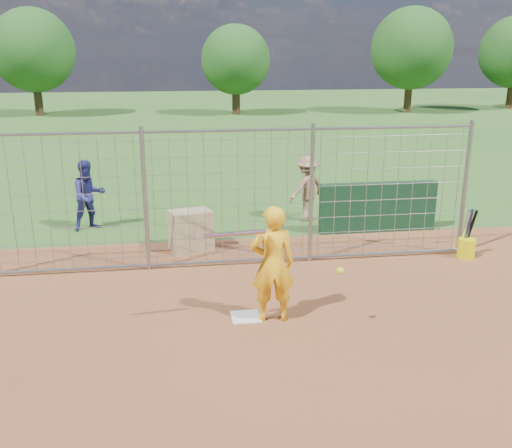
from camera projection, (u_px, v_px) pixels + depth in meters
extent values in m
plane|color=#2D591E|center=(244.00, 312.00, 8.73)|extent=(100.00, 100.00, 0.00)
plane|color=brown|center=(280.00, 437.00, 5.89)|extent=(18.00, 18.00, 0.00)
cube|color=silver|center=(246.00, 317.00, 8.53)|extent=(0.43, 0.43, 0.02)
cube|color=#11381E|center=(378.00, 207.00, 12.44)|extent=(2.60, 0.20, 1.10)
imported|color=yellow|center=(272.00, 264.00, 8.22)|extent=(0.65, 0.44, 1.75)
imported|color=navy|center=(89.00, 195.00, 12.53)|extent=(0.94, 0.86, 1.55)
imported|color=#91684F|center=(307.00, 188.00, 13.23)|extent=(1.14, 0.98, 1.52)
cube|color=tan|center=(191.00, 230.00, 11.35)|extent=(0.93, 0.76, 0.80)
cylinder|color=silver|center=(235.00, 234.00, 7.75)|extent=(0.86, 0.16, 0.06)
sphere|color=#D7EA18|center=(340.00, 271.00, 7.84)|extent=(0.10, 0.10, 0.10)
cylinder|color=yellow|center=(466.00, 248.00, 10.95)|extent=(0.34, 0.34, 0.38)
cylinder|color=silver|center=(465.00, 230.00, 10.89)|extent=(0.08, 0.32, 0.83)
cylinder|color=navy|center=(468.00, 230.00, 10.90)|extent=(0.09, 0.18, 0.85)
cylinder|color=black|center=(471.00, 229.00, 10.90)|extent=(0.09, 0.31, 0.83)
cylinder|color=gray|center=(145.00, 201.00, 10.03)|extent=(0.08, 0.08, 2.60)
cylinder|color=gray|center=(311.00, 195.00, 10.45)|extent=(0.08, 0.08, 2.60)
cylinder|color=gray|center=(465.00, 189.00, 10.86)|extent=(0.08, 0.08, 2.60)
cylinder|color=gray|center=(229.00, 131.00, 9.89)|extent=(9.00, 0.05, 0.05)
cylinder|color=gray|center=(231.00, 261.00, 10.60)|extent=(9.00, 0.05, 0.05)
cube|color=gray|center=(230.00, 200.00, 10.26)|extent=(9.00, 0.02, 2.50)
cylinder|color=#3F2B19|center=(38.00, 95.00, 34.57)|extent=(0.50, 0.50, 2.52)
sphere|color=#26561E|center=(33.00, 50.00, 33.82)|extent=(4.90, 4.90, 4.90)
cylinder|color=#3F2B19|center=(236.00, 97.00, 35.33)|extent=(0.50, 0.50, 2.16)
sphere|color=#26561E|center=(236.00, 60.00, 34.68)|extent=(4.20, 4.20, 4.20)
cylinder|color=#3F2B19|center=(408.00, 92.00, 36.31)|extent=(0.50, 0.50, 2.59)
sphere|color=#26561E|center=(412.00, 48.00, 35.53)|extent=(5.04, 5.04, 5.04)
cylinder|color=#3F2B19|center=(511.00, 90.00, 38.85)|extent=(0.50, 0.50, 2.45)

